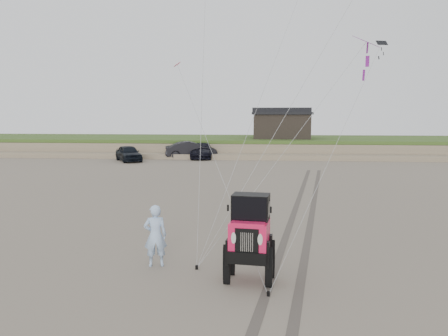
{
  "coord_description": "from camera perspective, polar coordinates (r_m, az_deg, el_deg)",
  "views": [
    {
      "loc": [
        0.23,
        -11.66,
        4.45
      ],
      "look_at": [
        -1.15,
        3.0,
        2.6
      ],
      "focal_mm": 35.0,
      "sensor_mm": 36.0,
      "label": 1
    }
  ],
  "objects": [
    {
      "name": "truck_b",
      "position": [
        43.41,
        -4.31,
        2.37
      ],
      "size": [
        5.37,
        2.85,
        1.68
      ],
      "primitive_type": "imported",
      "rotation": [
        0.0,
        0.0,
        1.79
      ],
      "color": "black",
      "rests_on": "ground"
    },
    {
      "name": "ground",
      "position": [
        12.48,
        4.08,
        -13.75
      ],
      "size": [
        160.0,
        160.0,
        0.0
      ],
      "primitive_type": "plane",
      "color": "#6B6054",
      "rests_on": "ground"
    },
    {
      "name": "kite_flock",
      "position": [
        20.64,
        14.47,
        19.53
      ],
      "size": [
        9.37,
        7.97,
        6.56
      ],
      "color": "green",
      "rests_on": "ground"
    },
    {
      "name": "truck_c",
      "position": [
        43.57,
        -2.88,
        2.28
      ],
      "size": [
        2.51,
        5.34,
        1.51
      ],
      "primitive_type": "imported",
      "rotation": [
        0.0,
        0.0,
        0.08
      ],
      "color": "black",
      "rests_on": "ground"
    },
    {
      "name": "dune_ridge",
      "position": [
        49.29,
        5.11,
        2.91
      ],
      "size": [
        160.0,
        14.25,
        1.73
      ],
      "color": "#7A6B54",
      "rests_on": "ground"
    },
    {
      "name": "jeep",
      "position": [
        11.72,
        3.36,
        -10.32
      ],
      "size": [
        2.7,
        5.21,
        1.86
      ],
      "primitive_type": null,
      "rotation": [
        0.0,
        0.0,
        -0.11
      ],
      "color": "#E41A4E",
      "rests_on": "ground"
    },
    {
      "name": "man",
      "position": [
        12.99,
        -8.96,
        -8.72
      ],
      "size": [
        0.76,
        0.59,
        1.83
      ],
      "primitive_type": "imported",
      "rotation": [
        0.0,
        0.0,
        3.4
      ],
      "color": "#90B4E0",
      "rests_on": "ground"
    },
    {
      "name": "stake_main",
      "position": [
        12.85,
        -3.6,
        -12.82
      ],
      "size": [
        0.08,
        0.08,
        0.12
      ],
      "primitive_type": "cylinder",
      "color": "black",
      "rests_on": "ground"
    },
    {
      "name": "tire_tracks",
      "position": [
        20.23,
        10.32,
        -5.65
      ],
      "size": [
        5.22,
        29.74,
        0.01
      ],
      "color": "#4C443D",
      "rests_on": "ground"
    },
    {
      "name": "cabin",
      "position": [
        48.7,
        7.51,
        5.67
      ],
      "size": [
        6.4,
        5.4,
        3.35
      ],
      "color": "black",
      "rests_on": "dune_ridge"
    },
    {
      "name": "truck_a",
      "position": [
        41.77,
        -12.36,
        1.9
      ],
      "size": [
        3.79,
        4.63,
        1.49
      ],
      "primitive_type": "imported",
      "rotation": [
        0.0,
        0.0,
        0.56
      ],
      "color": "black",
      "rests_on": "ground"
    },
    {
      "name": "stake_aux",
      "position": [
        11.15,
        5.81,
        -16.05
      ],
      "size": [
        0.08,
        0.08,
        0.12
      ],
      "primitive_type": "cylinder",
      "color": "black",
      "rests_on": "ground"
    }
  ]
}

